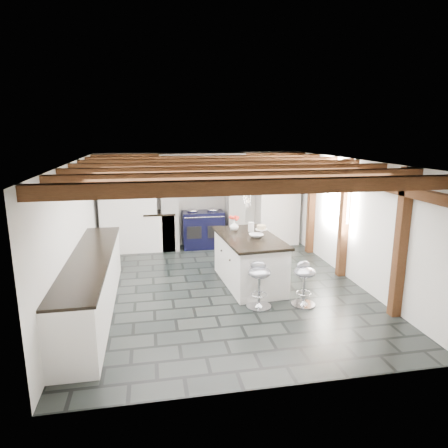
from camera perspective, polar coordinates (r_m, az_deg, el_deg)
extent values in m
plane|color=black|center=(7.42, -0.19, -9.03)|extent=(6.00, 6.00, 0.00)
plane|color=white|center=(9.97, -3.32, 3.59)|extent=(5.00, 0.00, 5.00)
plane|color=white|center=(7.07, -20.56, -1.21)|extent=(0.00, 6.00, 6.00)
plane|color=white|center=(7.90, 17.94, 0.43)|extent=(0.00, 6.00, 6.00)
plane|color=white|center=(6.89, -0.21, 8.98)|extent=(6.00, 6.00, 0.00)
cube|color=white|center=(9.65, -7.80, 1.96)|extent=(0.40, 0.60, 1.90)
cube|color=white|center=(9.85, 1.54, 2.31)|extent=(0.40, 0.60, 1.90)
cube|color=brown|center=(9.57, -3.16, 8.26)|extent=(2.10, 0.65, 0.18)
cube|color=white|center=(9.56, -3.17, 9.19)|extent=(2.00, 0.60, 0.31)
cube|color=black|center=(9.25, -2.90, 8.47)|extent=(1.00, 0.03, 0.22)
cube|color=silver|center=(9.24, -2.89, 8.46)|extent=(0.90, 0.01, 0.14)
cube|color=white|center=(9.64, -13.45, 2.01)|extent=(1.30, 0.58, 2.00)
cube|color=white|center=(10.13, 7.65, 2.78)|extent=(1.00, 0.58, 2.00)
cube|color=white|center=(6.66, -18.36, -8.30)|extent=(0.60, 3.80, 0.88)
cube|color=black|center=(6.52, -18.65, -4.53)|extent=(0.64, 3.80, 0.04)
cube|color=white|center=(9.75, -9.17, -1.04)|extent=(0.70, 0.60, 0.88)
cube|color=black|center=(9.65, -9.27, 1.61)|extent=(0.74, 0.64, 0.04)
cube|color=brown|center=(7.73, 17.83, 6.20)|extent=(0.15, 5.80, 0.14)
plane|color=white|center=(8.34, 16.07, 4.00)|extent=(0.00, 0.90, 0.90)
cube|color=brown|center=(4.38, 5.98, 5.34)|extent=(5.00, 0.16, 0.16)
cube|color=brown|center=(5.21, 3.26, 6.62)|extent=(5.00, 0.16, 0.16)
cube|color=brown|center=(6.05, 1.29, 7.54)|extent=(5.00, 0.16, 0.16)
cube|color=brown|center=(6.90, -0.21, 8.23)|extent=(5.00, 0.16, 0.16)
cube|color=brown|center=(7.75, -1.38, 8.77)|extent=(5.00, 0.16, 0.16)
cube|color=brown|center=(8.60, -2.32, 9.19)|extent=(5.00, 0.16, 0.16)
cube|color=brown|center=(9.46, -3.09, 9.54)|extent=(5.00, 0.16, 0.16)
cube|color=brown|center=(6.54, 23.93, -2.64)|extent=(0.15, 0.15, 2.30)
cube|color=brown|center=(8.03, 16.77, 0.72)|extent=(0.15, 0.15, 2.30)
cube|color=brown|center=(9.45, 12.37, 2.78)|extent=(0.15, 0.15, 2.30)
cylinder|color=black|center=(6.97, 3.53, 5.95)|extent=(0.01, 0.01, 0.56)
cylinder|color=white|center=(7.02, 3.49, 3.28)|extent=(0.09, 0.09, 0.22)
cylinder|color=black|center=(7.27, 3.34, 6.25)|extent=(0.01, 0.01, 0.56)
cylinder|color=white|center=(7.32, 3.30, 3.68)|extent=(0.09, 0.09, 0.22)
cylinder|color=black|center=(7.57, 3.16, 6.52)|extent=(0.01, 0.01, 0.56)
cylinder|color=white|center=(7.62, 3.13, 4.06)|extent=(0.09, 0.09, 0.22)
cube|color=black|center=(9.80, -3.03, -0.75)|extent=(1.00, 0.60, 0.90)
ellipsoid|color=silver|center=(9.67, -4.53, 1.95)|extent=(0.28, 0.28, 0.11)
ellipsoid|color=silver|center=(9.74, -1.60, 2.06)|extent=(0.28, 0.28, 0.11)
cylinder|color=silver|center=(9.41, -2.80, 0.98)|extent=(0.95, 0.03, 0.03)
cube|color=black|center=(9.49, -4.28, -1.24)|extent=(0.35, 0.02, 0.30)
cube|color=black|center=(9.55, -1.30, -1.11)|extent=(0.35, 0.02, 0.30)
cube|color=white|center=(7.47, 3.59, -5.35)|extent=(1.02, 1.83, 0.87)
cube|color=black|center=(7.34, 3.64, -1.96)|extent=(1.10, 1.92, 0.05)
imported|color=white|center=(7.72, 1.46, -0.26)|extent=(0.19, 0.19, 0.19)
ellipsoid|color=red|center=(7.69, 1.46, 0.85)|extent=(0.20, 0.20, 0.12)
cylinder|color=white|center=(7.67, 3.88, -0.42)|extent=(0.12, 0.12, 0.18)
imported|color=white|center=(7.27, 4.63, -1.67)|extent=(0.27, 0.27, 0.06)
cylinder|color=white|center=(7.44, 5.33, -1.18)|extent=(0.05, 0.05, 0.10)
cylinder|color=white|center=(7.43, 5.33, -0.76)|extent=(0.22, 0.22, 0.01)
cylinder|color=tan|center=(7.42, 5.34, -0.44)|extent=(0.17, 0.17, 0.07)
cylinder|color=silver|center=(6.83, 11.24, -11.19)|extent=(0.39, 0.39, 0.03)
cone|color=silver|center=(6.82, 11.26, -10.88)|extent=(0.18, 0.18, 0.07)
cylinder|color=silver|center=(6.72, 11.35, -9.00)|extent=(0.04, 0.04, 0.49)
torus|color=silver|center=(6.75, 11.32, -9.63)|extent=(0.25, 0.25, 0.02)
ellipsoid|color=#9598A2|center=(6.62, 11.46, -6.76)|extent=(0.43, 0.43, 0.16)
ellipsoid|color=#9598A2|center=(6.66, 11.05, -5.81)|extent=(0.27, 0.16, 0.14)
cylinder|color=silver|center=(6.66, 4.98, -11.62)|extent=(0.41, 0.41, 0.03)
cone|color=silver|center=(6.65, 4.98, -11.30)|extent=(0.19, 0.19, 0.07)
cylinder|color=silver|center=(6.55, 5.03, -9.30)|extent=(0.05, 0.05, 0.51)
torus|color=silver|center=(6.58, 5.01, -9.97)|extent=(0.26, 0.26, 0.02)
ellipsoid|color=#9598A2|center=(6.44, 5.08, -6.93)|extent=(0.48, 0.48, 0.17)
ellipsoid|color=#9598A2|center=(6.50, 5.18, -5.88)|extent=(0.28, 0.19, 0.14)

